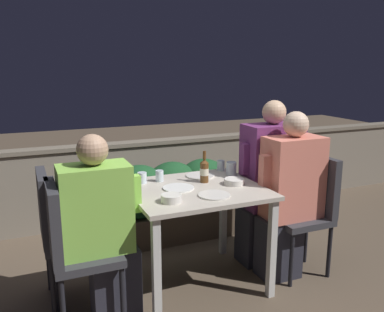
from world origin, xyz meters
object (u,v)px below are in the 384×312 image
(potted_plant, at_px, (289,188))
(chair_right_far, at_px, (287,193))
(chair_left_far, at_px, (59,225))
(person_green_blouse, at_px, (102,229))
(chair_right_near, at_px, (309,203))
(person_purple_stripe, at_px, (268,183))
(beer_bottle, at_px, (204,170))
(person_coral_top, at_px, (288,196))
(chair_left_near, at_px, (70,241))

(potted_plant, bearing_deg, chair_right_far, -127.93)
(chair_right_far, bearing_deg, chair_left_far, 179.14)
(person_green_blouse, relative_size, chair_right_near, 1.30)
(chair_right_near, distance_m, chair_right_far, 0.27)
(chair_right_far, distance_m, person_purple_stripe, 0.23)
(person_green_blouse, xyz_separation_m, chair_left_far, (-0.24, 0.30, -0.05))
(person_purple_stripe, height_order, potted_plant, person_purple_stripe)
(person_purple_stripe, relative_size, potted_plant, 1.99)
(chair_right_near, distance_m, beer_bottle, 0.87)
(person_purple_stripe, distance_m, beer_bottle, 0.61)
(chair_left_far, bearing_deg, person_green_blouse, -52.22)
(chair_right_near, bearing_deg, beer_bottle, 162.78)
(chair_left_far, height_order, person_coral_top, person_coral_top)
(chair_left_far, height_order, potted_plant, chair_left_far)
(chair_left_far, height_order, person_purple_stripe, person_purple_stripe)
(chair_left_near, bearing_deg, potted_plant, 19.63)
(chair_right_near, bearing_deg, person_green_blouse, -179.83)
(chair_right_near, bearing_deg, potted_plant, 63.52)
(chair_left_near, distance_m, chair_right_near, 1.81)
(person_green_blouse, height_order, person_coral_top, person_coral_top)
(chair_left_near, bearing_deg, chair_left_far, 96.50)
(person_coral_top, bearing_deg, person_purple_stripe, 91.12)
(chair_right_near, relative_size, person_coral_top, 0.73)
(chair_left_far, distance_m, chair_right_far, 1.83)
(beer_bottle, bearing_deg, person_green_blouse, -163.04)
(person_coral_top, relative_size, person_purple_stripe, 0.96)
(chair_left_near, relative_size, chair_left_far, 1.00)
(chair_left_near, bearing_deg, chair_right_far, 8.72)
(chair_left_far, distance_m, person_purple_stripe, 1.64)
(person_purple_stripe, bearing_deg, chair_left_far, 179.04)
(chair_left_near, distance_m, person_purple_stripe, 1.63)
(person_coral_top, distance_m, beer_bottle, 0.67)
(person_green_blouse, distance_m, person_coral_top, 1.41)
(chair_left_near, xyz_separation_m, person_coral_top, (1.61, 0.00, 0.08))
(chair_right_far, relative_size, potted_plant, 1.38)
(person_green_blouse, bearing_deg, chair_right_near, 0.17)
(chair_left_far, distance_m, chair_right_near, 1.86)
(person_green_blouse, xyz_separation_m, chair_right_near, (1.60, 0.00, -0.05))
(chair_left_far, bearing_deg, chair_right_near, -9.22)
(person_green_blouse, height_order, beer_bottle, person_green_blouse)
(chair_left_far, distance_m, beer_bottle, 1.09)
(chair_left_near, xyz_separation_m, person_green_blouse, (0.20, 0.00, 0.05))
(chair_right_far, height_order, person_purple_stripe, person_purple_stripe)
(person_purple_stripe, bearing_deg, beer_bottle, -177.37)
(chair_left_far, relative_size, person_coral_top, 0.73)
(chair_left_near, distance_m, potted_plant, 2.33)
(chair_left_far, bearing_deg, potted_plant, 12.13)
(chair_left_near, height_order, person_green_blouse, person_green_blouse)
(chair_left_near, distance_m, beer_bottle, 1.08)
(chair_right_far, xyz_separation_m, person_purple_stripe, (-0.20, -0.00, 0.11))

